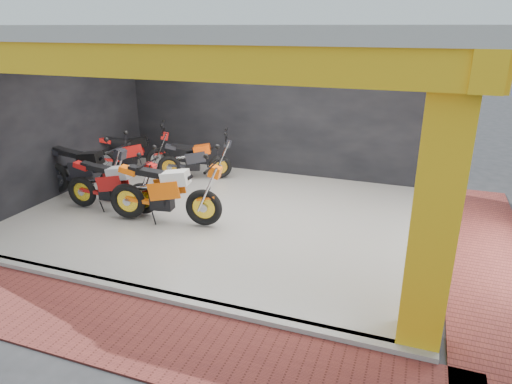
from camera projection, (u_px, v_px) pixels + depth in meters
The scene contains 16 objects.
ground at pixel (179, 263), 7.52m from camera, with size 80.00×80.00×0.00m, color #2D2D30.
showroom_floor at pixel (227, 216), 9.27m from camera, with size 8.00×6.00×0.10m, color beige.
showroom_ceiling at pixel (223, 31), 8.05m from camera, with size 8.40×6.40×0.20m, color beige.
back_wall at pixel (275, 108), 11.42m from camera, with size 8.20×0.20×3.50m, color black.
left_wall at pixel (54, 120), 10.01m from camera, with size 0.20×6.20×3.50m, color black.
corner_column at pixel (435, 212), 5.05m from camera, with size 0.50×0.50×3.50m, color yellow.
header_beam_front at pixel (122, 60), 5.51m from camera, with size 8.40×0.30×0.40m, color yellow.
header_beam_right at pixel (466, 53), 6.86m from camera, with size 0.30×6.40×0.40m, color yellow.
floor_kerb at pixel (144, 293), 6.61m from camera, with size 8.00×0.20×0.10m, color beige.
paver_front at pixel (111, 326), 5.93m from camera, with size 9.00×1.40×0.03m, color maroon.
paver_right at pixel (487, 256), 7.73m from camera, with size 1.40×7.00×0.03m, color maroon.
moto_hero at pixel (203, 190), 8.43m from camera, with size 2.40×0.89×1.46m, color #FF650A, non-canonical shape.
moto_row_a at pixel (141, 184), 8.99m from camera, with size 2.17×0.80×1.32m, color #B61413, non-canonical shape.
moto_row_b at pixel (112, 170), 9.64m from camera, with size 2.38×0.88×1.45m, color black, non-canonical shape.
moto_row_c at pixel (220, 156), 11.19m from camera, with size 1.93×0.72×1.18m, color black, non-canonical shape.
moto_row_d at pixel (157, 148), 11.68m from camera, with size 2.07×0.77×1.26m, color red, non-canonical shape.
Camera 1 is at (3.49, -5.82, 3.69)m, focal length 32.00 mm.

